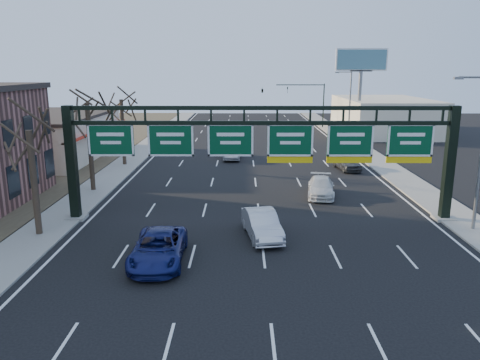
{
  "coord_description": "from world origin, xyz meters",
  "views": [
    {
      "loc": [
        -1.08,
        -20.39,
        9.39
      ],
      "look_at": [
        -1.23,
        5.41,
        3.2
      ],
      "focal_mm": 35.0,
      "sensor_mm": 36.0,
      "label": 1
    }
  ],
  "objects_px": {
    "sign_gantry": "(263,148)",
    "car_silver_sedan": "(262,224)",
    "car_white_wagon": "(321,187)",
    "car_blue_suv": "(158,248)"
  },
  "relations": [
    {
      "from": "sign_gantry",
      "to": "car_silver_sedan",
      "type": "bearing_deg",
      "value": -92.7
    },
    {
      "from": "sign_gantry",
      "to": "car_white_wagon",
      "type": "bearing_deg",
      "value": 50.73
    },
    {
      "from": "sign_gantry",
      "to": "car_blue_suv",
      "type": "distance_m",
      "value": 9.51
    },
    {
      "from": "car_white_wagon",
      "to": "sign_gantry",
      "type": "bearing_deg",
      "value": -120.82
    },
    {
      "from": "car_white_wagon",
      "to": "car_blue_suv",
      "type": "bearing_deg",
      "value": -120.38
    },
    {
      "from": "sign_gantry",
      "to": "car_silver_sedan",
      "type": "xyz_separation_m",
      "value": [
        -0.15,
        -3.21,
        -3.86
      ]
    },
    {
      "from": "sign_gantry",
      "to": "car_blue_suv",
      "type": "height_order",
      "value": "sign_gantry"
    },
    {
      "from": "car_blue_suv",
      "to": "car_white_wagon",
      "type": "distance_m",
      "value": 16.03
    },
    {
      "from": "car_silver_sedan",
      "to": "car_white_wagon",
      "type": "xyz_separation_m",
      "value": [
        4.81,
        8.9,
        -0.09
      ]
    },
    {
      "from": "sign_gantry",
      "to": "car_silver_sedan",
      "type": "relative_size",
      "value": 5.29
    }
  ]
}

